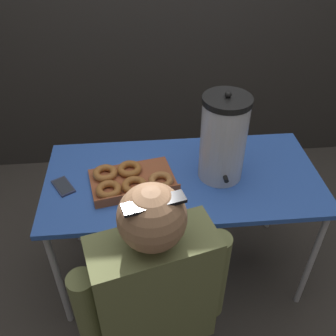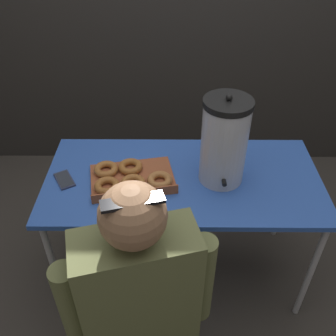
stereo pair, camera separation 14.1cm
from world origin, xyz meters
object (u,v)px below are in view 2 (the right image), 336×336
cell_phone (64,180)px  person_seated (140,308)px  donut_box (129,178)px  coffee_urn (224,142)px

cell_phone → person_seated: size_ratio=0.13×
donut_box → cell_phone: (-0.33, 0.01, -0.02)m
cell_phone → coffee_urn: bearing=-28.2°
donut_box → person_seated: (0.08, -0.59, -0.19)m
coffee_urn → donut_box: bearing=-175.7°
cell_phone → person_seated: 0.75m
cell_phone → person_seated: (0.41, -0.60, -0.17)m
person_seated → donut_box: bearing=-96.5°
donut_box → cell_phone: size_ratio=2.94×
coffee_urn → person_seated: size_ratio=0.38×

